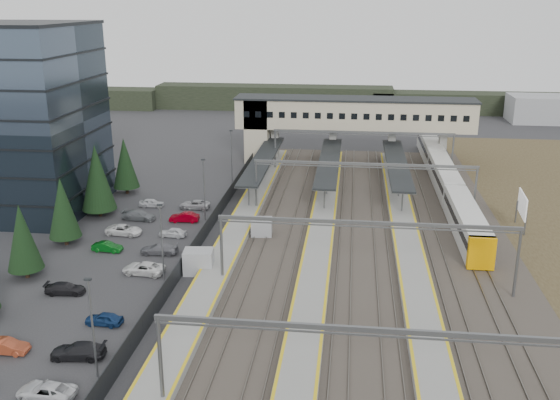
# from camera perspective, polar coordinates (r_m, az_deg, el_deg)

# --- Properties ---
(ground) EXTENTS (220.00, 220.00, 0.00)m
(ground) POSITION_cam_1_polar(r_m,az_deg,el_deg) (69.79, -2.31, -4.87)
(ground) COLOR #2B2B2D
(ground) RESTS_ON ground
(conifer_row) EXTENTS (4.42, 49.82, 9.50)m
(conifer_row) POSITION_cam_1_polar(r_m,az_deg,el_deg) (71.39, -20.59, -1.37)
(conifer_row) COLOR black
(conifer_row) RESTS_ON ground
(car_park) EXTENTS (10.57, 44.57, 1.27)m
(car_park) POSITION_cam_1_polar(r_m,az_deg,el_deg) (67.66, -14.15, -5.64)
(car_park) COLOR silver
(car_park) RESTS_ON ground
(lampposts) EXTENTS (0.50, 53.25, 8.07)m
(lampposts) POSITION_cam_1_polar(r_m,az_deg,el_deg) (71.03, -8.58, -0.91)
(lampposts) COLOR slate
(lampposts) RESTS_ON ground
(fence) EXTENTS (0.08, 90.00, 2.00)m
(fence) POSITION_cam_1_polar(r_m,az_deg,el_deg) (75.20, -6.62, -2.45)
(fence) COLOR #26282B
(fence) RESTS_ON ground
(relay_cabin_near) EXTENTS (3.19, 2.47, 2.49)m
(relay_cabin_near) POSITION_cam_1_polar(r_m,az_deg,el_deg) (64.99, -7.45, -5.60)
(relay_cabin_near) COLOR #939599
(relay_cabin_near) RESTS_ON ground
(relay_cabin_far) EXTENTS (2.60, 2.23, 2.23)m
(relay_cabin_far) POSITION_cam_1_polar(r_m,az_deg,el_deg) (74.14, -1.69, -2.54)
(relay_cabin_far) COLOR #939599
(relay_cabin_far) RESTS_ON ground
(rail_corridor) EXTENTS (34.00, 90.00, 0.92)m
(rail_corridor) POSITION_cam_1_polar(r_m,az_deg,el_deg) (73.54, 5.52, -3.48)
(rail_corridor) COLOR #362F29
(rail_corridor) RESTS_ON ground
(canopies) EXTENTS (23.10, 30.00, 3.28)m
(canopies) POSITION_cam_1_polar(r_m,az_deg,el_deg) (93.47, 4.51, 3.55)
(canopies) COLOR black
(canopies) RESTS_ON ground
(footbridge) EXTENTS (40.40, 6.40, 11.20)m
(footbridge) POSITION_cam_1_polar(r_m,az_deg,el_deg) (107.26, 5.29, 7.58)
(footbridge) COLOR #BCAE92
(footbridge) RESTS_ON ground
(gantries) EXTENTS (28.40, 62.28, 7.17)m
(gantries) POSITION_cam_1_polar(r_m,az_deg,el_deg) (69.77, 7.80, 0.21)
(gantries) COLOR slate
(gantries) RESTS_ON ground
(train) EXTENTS (2.78, 58.07, 3.50)m
(train) POSITION_cam_1_polar(r_m,az_deg,el_deg) (94.36, 14.84, 1.92)
(train) COLOR silver
(train) RESTS_ON ground
(billboard) EXTENTS (0.58, 5.47, 4.56)m
(billboard) POSITION_cam_1_polar(r_m,az_deg,el_deg) (81.40, 21.27, -0.49)
(billboard) COLOR slate
(billboard) RESTS_ON ground
(treeline_far) EXTENTS (170.00, 19.00, 7.00)m
(treeline_far) POSITION_cam_1_polar(r_m,az_deg,el_deg) (158.21, 11.71, 8.78)
(treeline_far) COLOR black
(treeline_far) RESTS_ON ground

